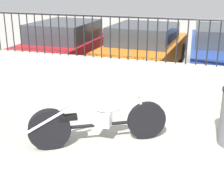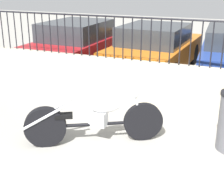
% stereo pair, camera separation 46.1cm
% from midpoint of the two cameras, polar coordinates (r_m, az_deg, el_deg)
% --- Properties ---
extents(low_wall, '(10.11, 0.18, 0.98)m').
position_cam_midpoint_polar(low_wall, '(6.42, 8.39, -0.10)').
color(low_wall, '#B2A893').
rests_on(low_wall, ground_plane).
extents(fence_railing, '(10.11, 0.04, 0.89)m').
position_cam_midpoint_polar(fence_railing, '(6.17, 8.86, 9.41)').
color(fence_railing, black).
rests_on(fence_railing, low_wall).
extents(motorcycle_black, '(2.04, 1.24, 1.31)m').
position_cam_midpoint_polar(motorcycle_black, '(5.05, -6.35, -6.58)').
color(motorcycle_black, black).
rests_on(motorcycle_black, ground_plane).
extents(car_red, '(1.85, 4.39, 1.40)m').
position_cam_midpoint_polar(car_red, '(9.69, -9.46, 7.51)').
color(car_red, black).
rests_on(car_red, ground_plane).
extents(car_orange, '(2.10, 4.21, 1.36)m').
position_cam_midpoint_polar(car_orange, '(9.21, 4.58, 7.03)').
color(car_orange, black).
rests_on(car_orange, ground_plane).
extents(car_blue, '(1.97, 4.48, 1.37)m').
position_cam_midpoint_polar(car_blue, '(9.22, 18.22, 6.24)').
color(car_blue, black).
rests_on(car_blue, ground_plane).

